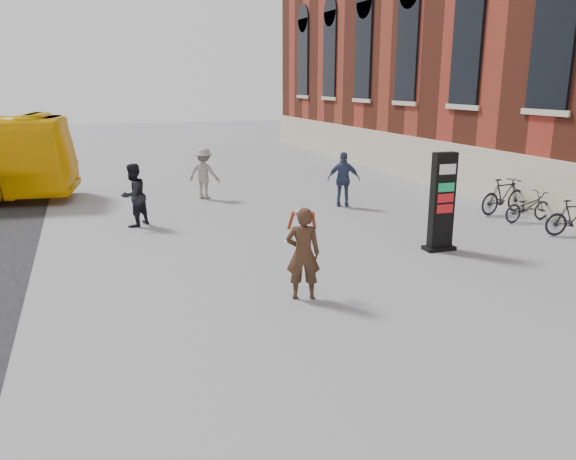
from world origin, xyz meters
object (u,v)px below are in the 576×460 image
object	(u,v)px
pedestrian_b	(204,173)
bike_6	(528,207)
info_pylon	(442,202)
bike_5	(574,218)
pedestrian_a	(133,195)
woman	(303,252)
bike_7	(504,196)
pedestrian_c	(344,179)

from	to	relation	value
pedestrian_b	bike_6	xyz separation A→B (m)	(8.36, -6.64, -0.46)
info_pylon	bike_5	xyz separation A→B (m)	(4.20, -0.07, -0.71)
pedestrian_a	pedestrian_b	xyz separation A→B (m)	(2.71, 3.27, -0.01)
woman	bike_6	size ratio (longest dim) A/B	1.06
bike_7	woman	bearing A→B (deg)	109.22
bike_7	bike_6	bearing A→B (deg)	171.23
woman	pedestrian_c	bearing A→B (deg)	-102.98
info_pylon	pedestrian_a	bearing A→B (deg)	146.16
info_pylon	bike_5	distance (m)	4.26
info_pylon	bike_5	size ratio (longest dim) A/B	1.47
info_pylon	pedestrian_b	xyz separation A→B (m)	(-4.16, 8.28, -0.31)
pedestrian_b	info_pylon	bearing A→B (deg)	152.79
pedestrian_c	bike_6	xyz separation A→B (m)	(4.29, -3.74, -0.47)
pedestrian_a	bike_5	world-z (taller)	pedestrian_a
pedestrian_a	bike_6	distance (m)	11.58
pedestrian_b	bike_5	world-z (taller)	pedestrian_b
pedestrian_a	pedestrian_c	world-z (taller)	pedestrian_c
bike_5	bike_7	world-z (taller)	bike_7
woman	pedestrian_b	xyz separation A→B (m)	(0.19, 10.12, -0.02)
info_pylon	bike_7	xyz separation A→B (m)	(4.20, 2.70, -0.64)
pedestrian_a	pedestrian_c	distance (m)	6.79
pedestrian_a	bike_5	size ratio (longest dim) A/B	1.10
pedestrian_c	bike_7	xyz separation A→B (m)	(4.29, -2.67, -0.35)
bike_6	pedestrian_a	bearing A→B (deg)	69.70
pedestrian_b	bike_7	bearing A→B (deg)	-177.59
pedestrian_b	bike_6	size ratio (longest dim) A/B	1.07
pedestrian_b	bike_5	bearing A→B (deg)	171.17
info_pylon	woman	size ratio (longest dim) A/B	1.35
bike_6	bike_7	world-z (taller)	bike_7
pedestrian_a	pedestrian_c	xyz separation A→B (m)	(6.78, 0.37, 0.01)
bike_5	bike_7	xyz separation A→B (m)	(0.00, 2.77, 0.07)
info_pylon	bike_5	bearing A→B (deg)	1.35
bike_5	pedestrian_a	bearing A→B (deg)	77.82
pedestrian_b	bike_7	world-z (taller)	pedestrian_b
bike_5	woman	bearing A→B (deg)	114.20
woman	bike_5	xyz separation A→B (m)	(8.55, 1.78, -0.43)
pedestrian_c	bike_5	xyz separation A→B (m)	(4.29, -5.44, -0.42)
info_pylon	pedestrian_c	xyz separation A→B (m)	(-0.08, 5.37, -0.30)
pedestrian_c	bike_5	bearing A→B (deg)	154.34
pedestrian_a	bike_6	bearing A→B (deg)	119.74
pedestrian_a	info_pylon	bearing A→B (deg)	100.56
pedestrian_b	bike_7	distance (m)	10.05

